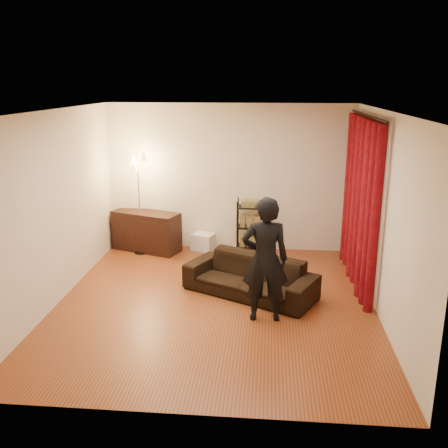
# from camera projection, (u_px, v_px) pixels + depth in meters

# --- Properties ---
(floor) EXTENTS (5.00, 5.00, 0.00)m
(floor) POSITION_uv_depth(u_px,v_px,m) (215.00, 303.00, 7.16)
(floor) COLOR brown
(floor) RESTS_ON ground
(ceiling) EXTENTS (5.00, 5.00, 0.00)m
(ceiling) POSITION_uv_depth(u_px,v_px,m) (214.00, 111.00, 6.41)
(ceiling) COLOR white
(ceiling) RESTS_ON ground
(wall_back) EXTENTS (5.00, 0.00, 5.00)m
(wall_back) POSITION_uv_depth(u_px,v_px,m) (229.00, 178.00, 9.18)
(wall_back) COLOR beige
(wall_back) RESTS_ON ground
(wall_front) EXTENTS (5.00, 0.00, 5.00)m
(wall_front) POSITION_uv_depth(u_px,v_px,m) (184.00, 284.00, 4.39)
(wall_front) COLOR beige
(wall_front) RESTS_ON ground
(wall_left) EXTENTS (0.00, 5.00, 5.00)m
(wall_left) POSITION_uv_depth(u_px,v_px,m) (55.00, 209.00, 6.98)
(wall_left) COLOR beige
(wall_left) RESTS_ON ground
(wall_right) EXTENTS (0.00, 5.00, 5.00)m
(wall_right) POSITION_uv_depth(u_px,v_px,m) (384.00, 216.00, 6.59)
(wall_right) COLOR beige
(wall_right) RESTS_ON ground
(curtain_rod) EXTENTS (0.04, 2.65, 0.04)m
(curtain_rod) POSITION_uv_depth(u_px,v_px,m) (368.00, 116.00, 7.34)
(curtain_rod) COLOR black
(curtain_rod) RESTS_ON wall_right
(curtain) EXTENTS (0.22, 2.65, 2.55)m
(curtain) POSITION_uv_depth(u_px,v_px,m) (360.00, 202.00, 7.70)
(curtain) COLOR maroon
(curtain) RESTS_ON ground
(sofa) EXTENTS (2.08, 1.57, 0.57)m
(sofa) POSITION_uv_depth(u_px,v_px,m) (250.00, 277.00, 7.38)
(sofa) COLOR black
(sofa) RESTS_ON ground
(person) EXTENTS (0.65, 0.45, 1.68)m
(person) POSITION_uv_depth(u_px,v_px,m) (265.00, 260.00, 6.46)
(person) COLOR black
(person) RESTS_ON ground
(media_cabinet) EXTENTS (1.35, 0.88, 0.74)m
(media_cabinet) POSITION_uv_depth(u_px,v_px,m) (147.00, 231.00, 9.32)
(media_cabinet) COLOR black
(media_cabinet) RESTS_ON ground
(storage_boxes) EXTENTS (0.47, 0.42, 0.32)m
(storage_boxes) POSITION_uv_depth(u_px,v_px,m) (203.00, 242.00, 9.37)
(storage_boxes) COLOR silver
(storage_boxes) RESTS_ON ground
(wire_shelf) EXTENTS (0.53, 0.43, 1.02)m
(wire_shelf) POSITION_uv_depth(u_px,v_px,m) (250.00, 227.00, 9.09)
(wire_shelf) COLOR black
(wire_shelf) RESTS_ON ground
(floor_lamp) EXTENTS (0.38, 0.38, 1.82)m
(floor_lamp) POSITION_uv_depth(u_px,v_px,m) (139.00, 205.00, 9.03)
(floor_lamp) COLOR silver
(floor_lamp) RESTS_ON ground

